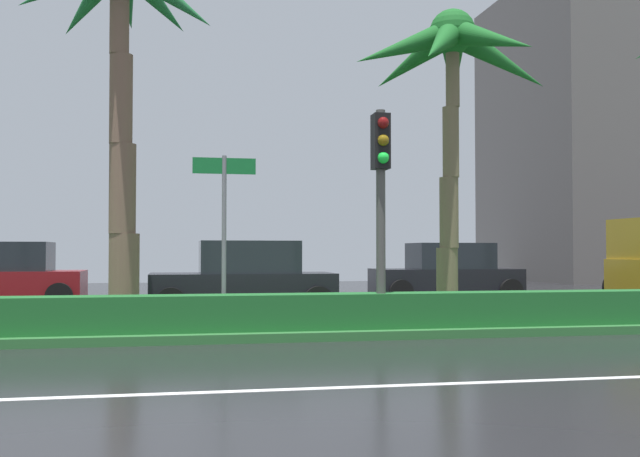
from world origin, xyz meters
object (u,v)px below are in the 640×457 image
at_px(car_in_traffic_leading, 0,276).
at_px(street_name_sign, 224,217).
at_px(palm_tree_centre_left, 121,19).
at_px(car_in_traffic_second, 244,279).
at_px(car_in_traffic_third, 447,273).
at_px(traffic_signal_median_right, 381,178).
at_px(palm_tree_centre, 450,69).

bearing_deg(car_in_traffic_leading, street_name_sign, 124.88).
relative_size(palm_tree_centre_left, car_in_traffic_leading, 1.66).
bearing_deg(palm_tree_centre_left, car_in_traffic_second, 53.83).
bearing_deg(palm_tree_centre_left, car_in_traffic_leading, 117.58).
relative_size(car_in_traffic_second, car_in_traffic_third, 1.00).
xyz_separation_m(traffic_signal_median_right, car_in_traffic_second, (-1.87, 5.27, -1.92)).
xyz_separation_m(palm_tree_centre, street_name_sign, (-4.48, -0.75, -3.00)).
distance_m(palm_tree_centre_left, street_name_sign, 4.24).
bearing_deg(traffic_signal_median_right, car_in_traffic_leading, 133.65).
height_order(palm_tree_centre, car_in_traffic_third, palm_tree_centre).
height_order(traffic_signal_median_right, street_name_sign, traffic_signal_median_right).
distance_m(palm_tree_centre_left, car_in_traffic_second, 6.64).
bearing_deg(street_name_sign, car_in_traffic_second, 80.36).
bearing_deg(traffic_signal_median_right, palm_tree_centre, 38.65).
relative_size(palm_tree_centre_left, traffic_signal_median_right, 1.90).
bearing_deg(palm_tree_centre, traffic_signal_median_right, -141.35).
height_order(palm_tree_centre, street_name_sign, palm_tree_centre).
distance_m(car_in_traffic_leading, car_in_traffic_third, 12.41).
distance_m(street_name_sign, car_in_traffic_third, 10.67).
bearing_deg(car_in_traffic_third, palm_tree_centre, 69.92).
height_order(palm_tree_centre, traffic_signal_median_right, palm_tree_centre).
distance_m(palm_tree_centre_left, palm_tree_centre, 6.36).
bearing_deg(car_in_traffic_second, street_name_sign, 80.36).
xyz_separation_m(palm_tree_centre_left, car_in_traffic_third, (8.92, 6.90, -4.94)).
xyz_separation_m(street_name_sign, car_in_traffic_second, (0.77, 4.56, -1.25)).
bearing_deg(car_in_traffic_third, palm_tree_centre_left, 37.72).
xyz_separation_m(street_name_sign, car_in_traffic_third, (7.08, 7.88, -1.25)).
xyz_separation_m(traffic_signal_median_right, car_in_traffic_third, (4.44, 8.59, -1.92)).
xyz_separation_m(car_in_traffic_leading, car_in_traffic_second, (6.10, -3.08, 0.00)).
height_order(street_name_sign, car_in_traffic_second, street_name_sign).
distance_m(palm_tree_centre_left, car_in_traffic_leading, 9.00).
bearing_deg(car_in_traffic_third, car_in_traffic_leading, 1.11).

